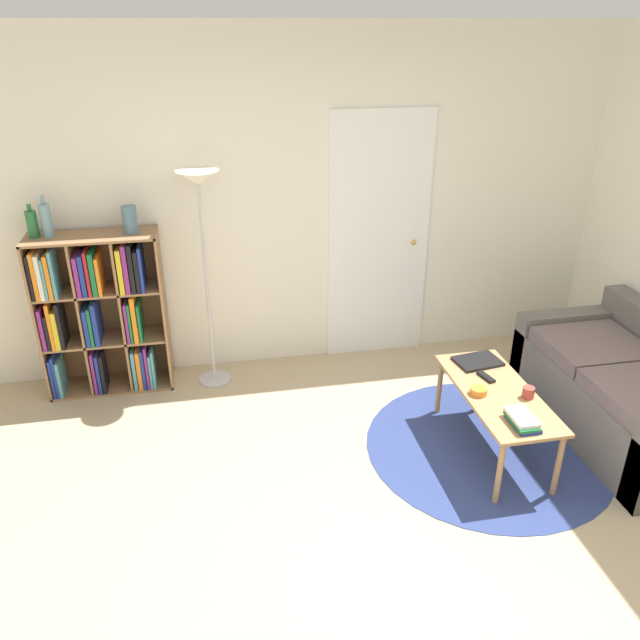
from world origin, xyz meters
TOP-DOWN VIEW (x-y plane):
  - ground_plane at (0.00, 0.00)m, footprint 14.00×14.00m
  - wall_back at (0.02, 2.42)m, footprint 7.65×0.11m
  - rug at (0.89, 0.90)m, footprint 1.62×1.62m
  - bookshelf at (-1.66, 2.20)m, footprint 0.91×0.34m
  - floor_lamp at (-0.87, 2.13)m, footprint 0.30×0.30m
  - couch at (1.93, 0.92)m, footprint 0.86×1.58m
  - coffee_table at (0.90, 0.88)m, footprint 0.45×1.04m
  - laptop at (0.93, 1.25)m, footprint 0.33×0.26m
  - bowl at (0.76, 0.87)m, footprint 0.11×0.11m
  - book_stack_on_table at (0.88, 0.51)m, footprint 0.14×0.23m
  - cup at (1.05, 0.77)m, footprint 0.07×0.07m
  - remote at (0.89, 1.04)m, footprint 0.08×0.15m
  - bottle_left at (-2.01, 2.23)m, footprint 0.08×0.08m
  - bottle_middle at (-1.92, 2.22)m, footprint 0.07×0.07m
  - vase_on_shelf at (-1.36, 2.20)m, footprint 0.10×0.10m

SIDE VIEW (x-z plane):
  - ground_plane at x=0.00m, z-range 0.00..0.00m
  - rug at x=0.89m, z-range 0.00..0.01m
  - couch at x=1.93m, z-range -0.09..0.65m
  - coffee_table at x=0.90m, z-range 0.18..0.63m
  - remote at x=0.89m, z-range 0.46..0.48m
  - laptop at x=0.93m, z-range 0.46..0.48m
  - bowl at x=0.76m, z-range 0.46..0.50m
  - book_stack_on_table at x=0.88m, z-range 0.46..0.52m
  - cup at x=1.05m, z-range 0.46..0.53m
  - bookshelf at x=-1.66m, z-range 0.01..1.24m
  - wall_back at x=0.02m, z-range -0.01..2.59m
  - bottle_left at x=-2.01m, z-range 1.21..1.44m
  - vase_on_shelf at x=-1.36m, z-range 1.23..1.42m
  - bottle_middle at x=-1.92m, z-range 1.20..1.49m
  - floor_lamp at x=-0.87m, z-range 0.58..2.24m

